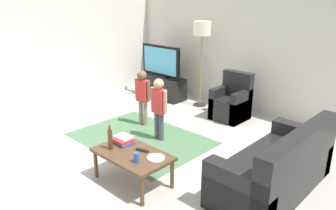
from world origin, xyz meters
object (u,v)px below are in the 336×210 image
(bottle, at_px, (110,139))
(tv_remote, at_px, (142,150))
(soda_can, at_px, (136,157))
(couch, at_px, (280,170))
(coffee_table, at_px, (132,156))
(book_stack, at_px, (123,140))
(floor_lamp, at_px, (202,33))
(tv_stand, at_px, (162,87))
(child_center, at_px, (159,104))
(armchair, at_px, (232,104))
(plate, at_px, (156,158))
(tv, at_px, (161,61))
(child_near_tv, at_px, (143,93))

(bottle, height_order, tv_remote, bottle)
(tv_remote, bearing_deg, soda_can, -67.33)
(couch, xyz_separation_m, coffee_table, (-1.43, -1.09, 0.08))
(book_stack, bearing_deg, floor_lamp, 108.99)
(tv_stand, relative_size, bottle, 3.69)
(floor_lamp, relative_size, child_center, 1.71)
(couch, height_order, armchair, armchair)
(bottle, xyz_separation_m, soda_can, (0.50, -0.00, -0.08))
(floor_lamp, bearing_deg, coffee_table, -66.59)
(coffee_table, bearing_deg, soda_can, -28.61)
(tv_stand, distance_m, coffee_table, 3.68)
(floor_lamp, bearing_deg, child_center, -71.74)
(floor_lamp, relative_size, plate, 8.09)
(tv, relative_size, bottle, 3.38)
(coffee_table, distance_m, tv_remote, 0.14)
(child_center, bearing_deg, armchair, 79.07)
(child_center, relative_size, plate, 4.72)
(tv_stand, distance_m, tv, 0.60)
(floor_lamp, bearing_deg, bottle, -71.90)
(bottle, height_order, plate, bottle)
(child_center, bearing_deg, bottle, -72.14)
(book_stack, bearing_deg, coffee_table, -18.17)
(bottle, bearing_deg, plate, 20.13)
(tv_stand, relative_size, child_center, 1.15)
(couch, height_order, child_center, child_center)
(bottle, bearing_deg, coffee_table, 23.20)
(couch, distance_m, tv_remote, 1.70)
(floor_lamp, height_order, tv_remote, floor_lamp)
(tv, bearing_deg, armchair, -0.54)
(child_near_tv, relative_size, plate, 4.64)
(armchair, relative_size, plate, 4.09)
(tv_stand, bearing_deg, couch, -25.18)
(tv, distance_m, couch, 4.17)
(armchair, bearing_deg, floor_lamp, 168.39)
(child_near_tv, distance_m, child_center, 0.71)
(tv_remote, xyz_separation_m, soda_can, (0.17, -0.24, 0.05))
(soda_can, bearing_deg, child_center, 125.51)
(floor_lamp, relative_size, coffee_table, 1.78)
(tv_remote, bearing_deg, floor_lamp, 102.45)
(armchair, xyz_separation_m, coffee_table, (0.37, -2.82, 0.07))
(tv, distance_m, child_near_tv, 1.74)
(floor_lamp, distance_m, soda_can, 3.64)
(bottle, bearing_deg, tv_stand, 124.41)
(tv_stand, height_order, tv_remote, tv_stand)
(armchair, bearing_deg, couch, -43.71)
(book_stack, height_order, soda_can, soda_can)
(bottle, relative_size, tv_remote, 1.91)
(tv_stand, bearing_deg, tv, -90.00)
(child_near_tv, bearing_deg, floor_lamp, 88.06)
(soda_can, bearing_deg, couch, 45.00)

